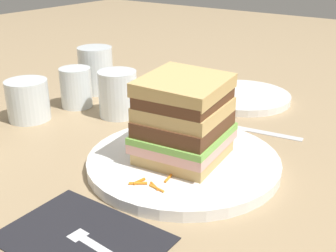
% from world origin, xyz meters
% --- Properties ---
extents(ground_plane, '(3.00, 3.00, 0.00)m').
position_xyz_m(ground_plane, '(0.00, 0.00, 0.00)').
color(ground_plane, '#9E8460').
extents(main_plate, '(0.28, 0.28, 0.02)m').
position_xyz_m(main_plate, '(0.00, -0.02, 0.01)').
color(main_plate, white).
rests_on(main_plate, ground_plane).
extents(sandwich, '(0.14, 0.13, 0.12)m').
position_xyz_m(sandwich, '(0.00, -0.02, 0.07)').
color(sandwich, tan).
rests_on(sandwich, main_plate).
extents(carrot_shred_0, '(0.01, 0.02, 0.00)m').
position_xyz_m(carrot_shred_0, '(-0.09, -0.04, 0.02)').
color(carrot_shred_0, orange).
rests_on(carrot_shred_0, main_plate).
extents(carrot_shred_1, '(0.02, 0.02, 0.00)m').
position_xyz_m(carrot_shred_1, '(-0.10, -0.02, 0.02)').
color(carrot_shred_1, orange).
rests_on(carrot_shred_1, main_plate).
extents(carrot_shred_2, '(0.02, 0.01, 0.00)m').
position_xyz_m(carrot_shred_2, '(-0.07, -0.04, 0.02)').
color(carrot_shred_2, orange).
rests_on(carrot_shred_2, main_plate).
extents(carrot_shred_3, '(0.01, 0.02, 0.00)m').
position_xyz_m(carrot_shred_3, '(-0.09, -0.04, 0.02)').
color(carrot_shred_3, orange).
rests_on(carrot_shred_3, main_plate).
extents(carrot_shred_4, '(0.02, 0.01, 0.00)m').
position_xyz_m(carrot_shred_4, '(-0.09, -0.01, 0.02)').
color(carrot_shred_4, orange).
rests_on(carrot_shred_4, main_plate).
extents(carrot_shred_5, '(0.03, 0.01, 0.00)m').
position_xyz_m(carrot_shred_5, '(0.09, -0.03, 0.02)').
color(carrot_shred_5, orange).
rests_on(carrot_shred_5, main_plate).
extents(carrot_shred_6, '(0.03, 0.02, 0.00)m').
position_xyz_m(carrot_shred_6, '(0.10, -0.00, 0.02)').
color(carrot_shred_6, orange).
rests_on(carrot_shred_6, main_plate).
extents(carrot_shred_7, '(0.01, 0.03, 0.00)m').
position_xyz_m(carrot_shred_7, '(0.07, -0.02, 0.02)').
color(carrot_shred_7, orange).
rests_on(carrot_shred_7, main_plate).
extents(carrot_shred_8, '(0.02, 0.02, 0.00)m').
position_xyz_m(carrot_shred_8, '(0.11, -0.02, 0.02)').
color(carrot_shred_8, orange).
rests_on(carrot_shred_8, main_plate).
extents(carrot_shred_9, '(0.01, 0.03, 0.00)m').
position_xyz_m(carrot_shred_9, '(0.11, -0.01, 0.02)').
color(carrot_shred_9, orange).
rests_on(carrot_shred_9, main_plate).
extents(carrot_shred_10, '(0.02, 0.03, 0.00)m').
position_xyz_m(carrot_shred_10, '(0.08, -0.01, 0.02)').
color(carrot_shred_10, orange).
rests_on(carrot_shred_10, main_plate).
extents(napkin_dark, '(0.13, 0.18, 0.00)m').
position_xyz_m(napkin_dark, '(-0.20, -0.02, 0.00)').
color(napkin_dark, black).
rests_on(napkin_dark, ground_plane).
extents(fork, '(0.03, 0.17, 0.00)m').
position_xyz_m(fork, '(-0.21, -0.05, 0.00)').
color(fork, silver).
rests_on(fork, napkin_dark).
extents(knife, '(0.04, 0.20, 0.00)m').
position_xyz_m(knife, '(0.18, -0.04, 0.00)').
color(knife, silver).
rests_on(knife, ground_plane).
extents(juice_glass, '(0.07, 0.07, 0.09)m').
position_xyz_m(juice_glass, '(0.10, 0.19, 0.04)').
color(juice_glass, white).
rests_on(juice_glass, ground_plane).
extents(empty_tumbler_0, '(0.06, 0.06, 0.08)m').
position_xyz_m(empty_tumbler_0, '(0.09, 0.29, 0.04)').
color(empty_tumbler_0, silver).
rests_on(empty_tumbler_0, ground_plane).
extents(empty_tumbler_1, '(0.07, 0.07, 0.10)m').
position_xyz_m(empty_tumbler_1, '(0.18, 0.33, 0.05)').
color(empty_tumbler_1, silver).
rests_on(empty_tumbler_1, ground_plane).
extents(empty_tumbler_2, '(0.08, 0.08, 0.07)m').
position_xyz_m(empty_tumbler_2, '(-0.01, 0.31, 0.04)').
color(empty_tumbler_2, silver).
rests_on(empty_tumbler_2, ground_plane).
extents(side_plate, '(0.20, 0.20, 0.01)m').
position_xyz_m(side_plate, '(0.31, 0.05, 0.01)').
color(side_plate, white).
rests_on(side_plate, ground_plane).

